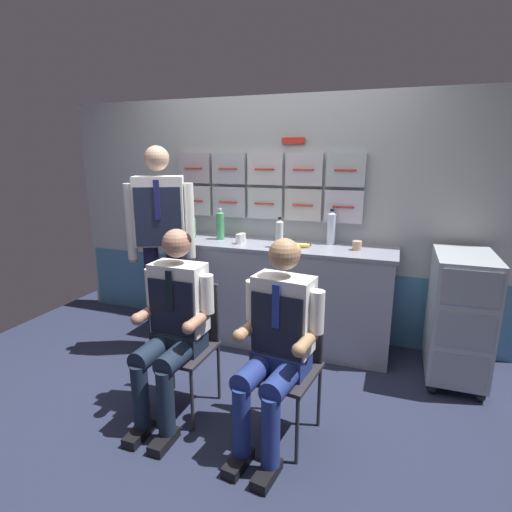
# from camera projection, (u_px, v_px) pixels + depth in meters

# --- Properties ---
(ground) EXTENTS (4.80, 4.80, 0.04)m
(ground) POSITION_uv_depth(u_px,v_px,m) (214.00, 409.00, 2.72)
(ground) COLOR #242940
(galley_bulkhead) EXTENTS (4.20, 0.14, 2.15)m
(galley_bulkhead) POSITION_uv_depth(u_px,v_px,m) (274.00, 220.00, 3.71)
(galley_bulkhead) COLOR #AEB5B5
(galley_bulkhead) RESTS_ON ground
(galley_counter) EXTENTS (1.98, 0.53, 0.90)m
(galley_counter) POSITION_uv_depth(u_px,v_px,m) (277.00, 294.00, 3.57)
(galley_counter) COLOR #9497A9
(galley_counter) RESTS_ON ground
(service_trolley) EXTENTS (0.40, 0.65, 0.97)m
(service_trolley) POSITION_uv_depth(u_px,v_px,m) (459.00, 314.00, 2.95)
(service_trolley) COLOR black
(service_trolley) RESTS_ON ground
(folding_chair_left) EXTENTS (0.41, 0.41, 0.83)m
(folding_chair_left) POSITION_uv_depth(u_px,v_px,m) (187.00, 332.00, 2.67)
(folding_chair_left) COLOR #2D2D33
(folding_chair_left) RESTS_ON ground
(crew_member_left) EXTENTS (0.48, 0.59, 1.21)m
(crew_member_left) POSITION_uv_depth(u_px,v_px,m) (173.00, 320.00, 2.48)
(crew_member_left) COLOR black
(crew_member_left) RESTS_ON ground
(folding_chair_right) EXTENTS (0.45, 0.45, 0.83)m
(folding_chair_right) POSITION_uv_depth(u_px,v_px,m) (288.00, 351.00, 2.41)
(folding_chair_right) COLOR #2D2D33
(folding_chair_right) RESTS_ON ground
(crew_member_right) EXTENTS (0.48, 0.62, 1.21)m
(crew_member_right) POSITION_uv_depth(u_px,v_px,m) (277.00, 339.00, 2.23)
(crew_member_right) COLOR black
(crew_member_right) RESTS_ON ground
(crew_member_standing) EXTENTS (0.50, 0.38, 1.72)m
(crew_member_standing) POSITION_uv_depth(u_px,v_px,m) (161.00, 234.00, 3.23)
(crew_member_standing) COLOR black
(crew_member_standing) RESTS_ON ground
(sparkling_bottle_green) EXTENTS (0.07, 0.07, 0.28)m
(sparkling_bottle_green) POSITION_uv_depth(u_px,v_px,m) (220.00, 225.00, 3.63)
(sparkling_bottle_green) COLOR #469C5E
(sparkling_bottle_green) RESTS_ON galley_counter
(water_bottle_blue_cap) EXTENTS (0.06, 0.06, 0.25)m
(water_bottle_blue_cap) POSITION_uv_depth(u_px,v_px,m) (279.00, 233.00, 3.32)
(water_bottle_blue_cap) COLOR silver
(water_bottle_blue_cap) RESTS_ON galley_counter
(water_bottle_short) EXTENTS (0.07, 0.07, 0.30)m
(water_bottle_short) POSITION_uv_depth(u_px,v_px,m) (331.00, 228.00, 3.43)
(water_bottle_short) COLOR silver
(water_bottle_short) RESTS_ON galley_counter
(water_bottle_clear) EXTENTS (0.08, 0.08, 0.23)m
(water_bottle_clear) POSITION_uv_depth(u_px,v_px,m) (192.00, 227.00, 3.69)
(water_bottle_clear) COLOR #469C54
(water_bottle_clear) RESTS_ON galley_counter
(paper_cup_tan) EXTENTS (0.06, 0.06, 0.09)m
(paper_cup_tan) POSITION_uv_depth(u_px,v_px,m) (239.00, 239.00, 3.46)
(paper_cup_tan) COLOR silver
(paper_cup_tan) RESTS_ON galley_counter
(paper_cup_blue) EXTENTS (0.06, 0.06, 0.08)m
(paper_cup_blue) POSITION_uv_depth(u_px,v_px,m) (242.00, 237.00, 3.54)
(paper_cup_blue) COLOR silver
(paper_cup_blue) RESTS_ON galley_counter
(coffee_cup_white) EXTENTS (0.07, 0.07, 0.07)m
(coffee_cup_white) POSITION_uv_depth(u_px,v_px,m) (357.00, 245.00, 3.24)
(coffee_cup_white) COLOR tan
(coffee_cup_white) RESTS_ON galley_counter
(snack_banana) EXTENTS (0.17, 0.10, 0.04)m
(snack_banana) POSITION_uv_depth(u_px,v_px,m) (301.00, 245.00, 3.32)
(snack_banana) COLOR yellow
(snack_banana) RESTS_ON galley_counter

